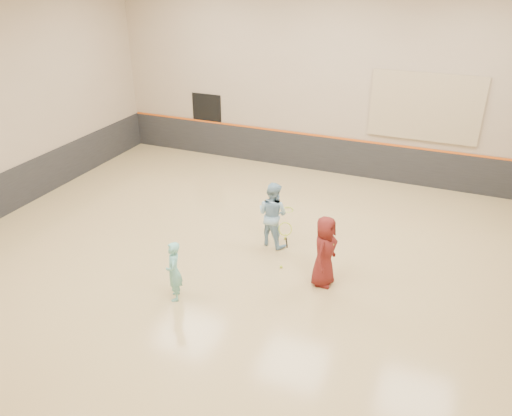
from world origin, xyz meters
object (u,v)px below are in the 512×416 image
at_px(young_man, 325,251).
at_px(instructor, 273,214).
at_px(girl, 174,271).
at_px(spare_racket, 288,208).

bearing_deg(young_man, instructor, 59.55).
bearing_deg(girl, instructor, 131.63).
xyz_separation_m(instructor, spare_racket, (-0.24, 1.91, -0.77)).
bearing_deg(young_man, spare_racket, 36.17).
bearing_deg(instructor, young_man, 160.31).
bearing_deg(girl, young_man, 94.70).
xyz_separation_m(young_man, spare_racket, (-1.87, 3.06, -0.75)).
bearing_deg(spare_racket, instructor, -82.78).
xyz_separation_m(girl, spare_racket, (0.84, 4.78, -0.60)).
distance_m(instructor, spare_racket, 2.07).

